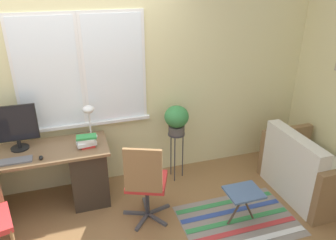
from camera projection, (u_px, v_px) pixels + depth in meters
name	position (u px, v px, depth m)	size (l,w,h in m)	color
ground_plane	(92.00, 213.00, 3.72)	(14.00, 14.00, 0.00)	olive
wall_back_with_window	(75.00, 82.00, 3.74)	(9.00, 0.12, 2.70)	beige
wall_right_with_picture	(335.00, 75.00, 3.98)	(0.08, 9.00, 2.70)	beige
desk	(28.00, 180.00, 3.64)	(1.80, 0.59, 0.73)	brown
monitor	(16.00, 127.00, 3.48)	(0.45, 0.19, 0.51)	black
keyboard	(16.00, 161.00, 3.34)	(0.32, 0.13, 0.02)	slate
mouse	(41.00, 158.00, 3.38)	(0.04, 0.07, 0.03)	black
desk_lamp	(89.00, 114.00, 3.71)	(0.14, 0.14, 0.40)	white
book_stack	(87.00, 141.00, 3.60)	(0.23, 0.15, 0.13)	red
office_chair_swivel	(146.00, 181.00, 3.41)	(0.54, 0.56, 0.97)	#47474C
couch_loveseat	(307.00, 172.00, 3.95)	(0.72, 1.11, 0.82)	silver
plant_stand	(176.00, 141.00, 4.14)	(0.21, 0.21, 0.66)	#333338
potted_plant	(177.00, 118.00, 4.01)	(0.30, 0.30, 0.36)	#514C47
floor_rug_striped	(238.00, 220.00, 3.60)	(1.25, 0.86, 0.01)	gray
folding_stool	(244.00, 195.00, 3.44)	(0.37, 0.31, 0.41)	slate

